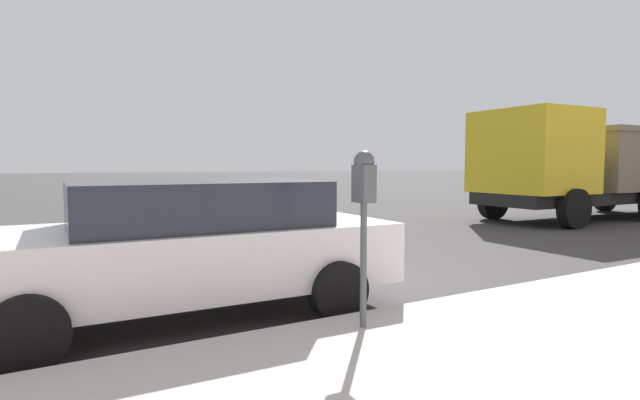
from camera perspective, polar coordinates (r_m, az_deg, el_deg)
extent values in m
plane|color=#3D3A3A|center=(7.32, -1.69, -8.99)|extent=(220.00, 220.00, 0.00)
cylinder|color=#4C5156|center=(4.59, 4.98, -7.42)|extent=(0.06, 0.06, 1.14)
cube|color=#4C5156|center=(4.50, 5.04, 1.88)|extent=(0.20, 0.14, 0.34)
sphere|color=#4C5156|center=(4.50, 5.06, 4.47)|extent=(0.19, 0.19, 0.19)
cube|color=#19389E|center=(4.59, 4.28, 1.39)|extent=(0.01, 0.11, 0.12)
cube|color=black|center=(4.58, 4.29, 2.88)|extent=(0.01, 0.10, 0.08)
cube|color=silver|center=(5.64, -15.58, -6.26)|extent=(2.00, 4.63, 0.67)
cube|color=#232833|center=(5.61, -13.87, -0.36)|extent=(1.72, 2.61, 0.48)
cylinder|color=black|center=(4.67, -30.49, -13.05)|extent=(0.24, 0.65, 0.64)
cylinder|color=black|center=(6.50, -29.88, -8.30)|extent=(0.24, 0.65, 0.64)
cylinder|color=black|center=(5.36, 2.10, -10.32)|extent=(0.24, 0.65, 0.64)
cylinder|color=black|center=(7.01, -5.79, -6.91)|extent=(0.24, 0.65, 0.64)
cube|color=black|center=(17.48, 28.70, 0.41)|extent=(2.50, 8.06, 0.35)
cube|color=gold|center=(15.18, 23.06, 5.08)|extent=(2.75, 2.47, 2.28)
cube|color=#6B6051|center=(18.74, 31.35, 3.69)|extent=(2.82, 5.03, 1.72)
cube|color=#6B6051|center=(18.77, 31.45, 6.56)|extent=(2.92, 5.14, 0.16)
cylinder|color=black|center=(14.42, 27.05, -0.90)|extent=(0.33, 1.05, 1.04)
cylinder|color=black|center=(16.09, 19.19, -0.21)|extent=(0.33, 1.05, 1.04)
cylinder|color=black|center=(18.90, 26.60, 0.18)|extent=(0.33, 1.05, 1.04)
cylinder|color=black|center=(20.56, 29.82, 0.35)|extent=(0.33, 1.05, 1.04)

